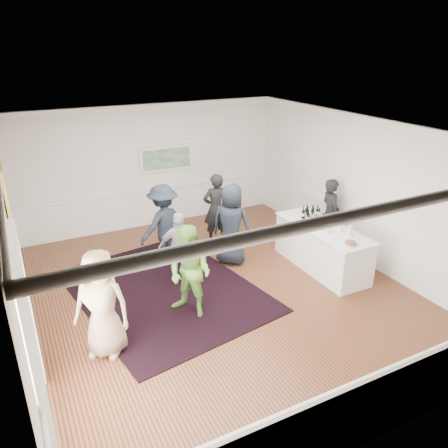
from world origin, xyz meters
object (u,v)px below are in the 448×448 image
serving_table (322,247)px  guest_tan (102,304)px  bartender (330,214)px  guest_navy (231,224)px  guest_dark_a (164,224)px  guest_green (190,272)px  ice_bucket (319,219)px  guest_lilac (180,248)px  nut_bowl (351,243)px  guest_dark_b (216,209)px

serving_table → guest_tan: size_ratio=1.33×
bartender → guest_tan: size_ratio=0.97×
guest_navy → guest_dark_a: bearing=19.7°
guest_tan → guest_green: guest_tan is taller
guest_navy → ice_bucket: bearing=-162.6°
guest_green → guest_lilac: size_ratio=1.13×
ice_bucket → nut_bowl: ice_bucket is taller
serving_table → bartender: size_ratio=1.37×
serving_table → guest_navy: size_ratio=1.31×
guest_lilac → nut_bowl: guest_lilac is taller
serving_table → ice_bucket: ice_bucket is taller
guest_tan → ice_bucket: (4.85, 0.90, 0.18)m
guest_dark_b → bartender: bearing=150.9°
guest_dark_a → guest_green: bearing=65.0°
guest_dark_a → guest_navy: 1.49m
nut_bowl → guest_green: bearing=168.9°
bartender → nut_bowl: bartender is taller
guest_tan → guest_dark_a: 3.19m
guest_tan → nut_bowl: (4.74, -0.22, 0.11)m
guest_tan → guest_dark_b: (3.39, 2.98, -0.02)m
guest_green → guest_tan: bearing=-109.0°
bartender → guest_navy: (-2.40, 0.41, 0.04)m
guest_dark_b → guest_navy: bearing=87.3°
guest_green → guest_dark_a: 2.19m
guest_lilac → guest_dark_a: size_ratio=0.84×
bartender → nut_bowl: bearing=163.5°
bartender → guest_dark_a: bearing=84.7°
nut_bowl → guest_tan: bearing=177.3°
guest_dark_a → guest_dark_b: (1.47, 0.42, -0.03)m
serving_table → guest_tan: guest_tan is taller
guest_dark_b → nut_bowl: 3.48m
bartender → guest_lilac: 3.73m
bartender → guest_green: bartender is taller
guest_lilac → nut_bowl: size_ratio=6.18×
guest_green → guest_navy: size_ratio=0.94×
bartender → guest_navy: bearing=91.6°
guest_lilac → guest_dark_a: 1.01m
serving_table → guest_dark_b: 2.71m
guest_green → ice_bucket: size_ratio=6.59×
guest_navy → guest_tan: bearing=77.7°
serving_table → guest_dark_a: size_ratio=1.32×
bartender → guest_lilac: bearing=99.6°
bartender → nut_bowl: 1.88m
guest_lilac → guest_navy: 1.36m
guest_tan → guest_green: size_ratio=1.05×
guest_green → guest_lilac: 1.21m
guest_tan → nut_bowl: guest_tan is taller
guest_green → guest_dark_b: size_ratio=0.98×
bartender → serving_table: bearing=144.0°
guest_lilac → guest_navy: bearing=-144.7°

